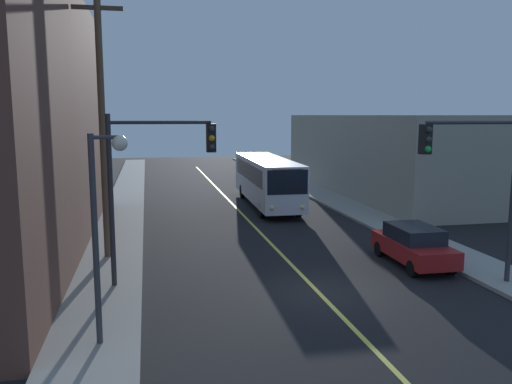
% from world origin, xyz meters
% --- Properties ---
extents(ground_plane, '(120.00, 120.00, 0.00)m').
position_xyz_m(ground_plane, '(0.00, 0.00, 0.00)').
color(ground_plane, black).
extents(sidewalk_left, '(2.50, 90.00, 0.15)m').
position_xyz_m(sidewalk_left, '(-7.25, 10.00, 0.07)').
color(sidewalk_left, gray).
rests_on(sidewalk_left, ground).
extents(sidewalk_right, '(2.50, 90.00, 0.15)m').
position_xyz_m(sidewalk_right, '(7.25, 10.00, 0.07)').
color(sidewalk_right, gray).
rests_on(sidewalk_right, ground).
extents(lane_stripe_center, '(0.16, 60.00, 0.01)m').
position_xyz_m(lane_stripe_center, '(0.00, 15.00, 0.01)').
color(lane_stripe_center, '#D8CC4C').
rests_on(lane_stripe_center, ground).
extents(building_right_warehouse, '(12.00, 24.80, 6.09)m').
position_xyz_m(building_right_warehouse, '(14.50, 21.42, 3.05)').
color(building_right_warehouse, gray).
rests_on(building_right_warehouse, ground).
extents(city_bus, '(2.90, 12.21, 3.20)m').
position_xyz_m(city_bus, '(2.20, 17.41, 1.82)').
color(city_bus, silver).
rests_on(city_bus, ground).
extents(parked_car_red, '(1.88, 4.43, 1.62)m').
position_xyz_m(parked_car_red, '(4.90, 2.37, 0.84)').
color(parked_car_red, maroon).
rests_on(parked_car_red, ground).
extents(utility_pole_near, '(2.40, 0.28, 11.68)m').
position_xyz_m(utility_pole_near, '(-7.45, 5.74, 6.52)').
color(utility_pole_near, brown).
rests_on(utility_pole_near, sidewalk_left).
extents(traffic_signal_left_corner, '(3.75, 0.48, 6.00)m').
position_xyz_m(traffic_signal_left_corner, '(-5.41, 1.73, 4.30)').
color(traffic_signal_left_corner, '#2D2D33').
rests_on(traffic_signal_left_corner, sidewalk_left).
extents(traffic_signal_right_corner, '(3.75, 0.48, 6.00)m').
position_xyz_m(traffic_signal_right_corner, '(5.41, -0.72, 4.30)').
color(traffic_signal_right_corner, '#2D2D33').
rests_on(traffic_signal_right_corner, sidewalk_right).
extents(street_lamp_left, '(0.98, 0.40, 5.50)m').
position_xyz_m(street_lamp_left, '(-6.83, -3.03, 3.74)').
color(street_lamp_left, '#38383D').
rests_on(street_lamp_left, sidewalk_left).
extents(fire_hydrant, '(0.44, 0.26, 0.84)m').
position_xyz_m(fire_hydrant, '(6.85, 6.10, 0.58)').
color(fire_hydrant, red).
rests_on(fire_hydrant, sidewalk_right).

